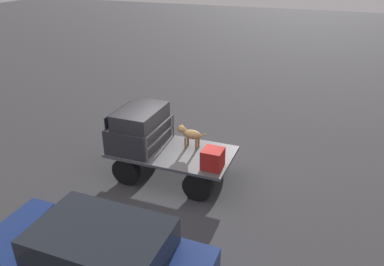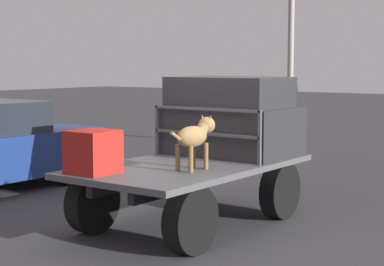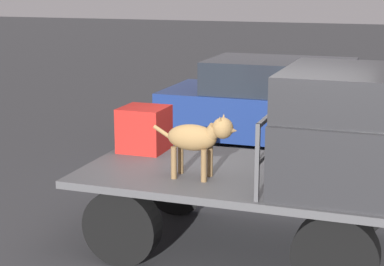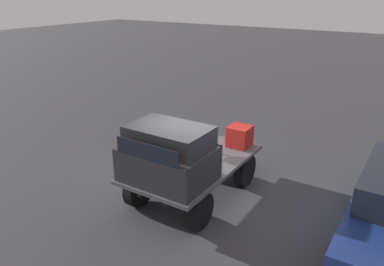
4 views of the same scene
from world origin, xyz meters
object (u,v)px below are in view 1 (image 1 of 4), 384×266
at_px(dog, 189,134).
at_px(parked_sedan, 96,260).
at_px(cargo_crate, 213,159).
at_px(flatbed_truck, 172,158).

bearing_deg(dog, parked_sedan, 97.43).
bearing_deg(dog, cargo_crate, 147.10).
relative_size(dog, cargo_crate, 1.71).
xyz_separation_m(dog, cargo_crate, (-0.99, 0.85, -0.17)).
xyz_separation_m(flatbed_truck, dog, (-0.39, -0.37, 0.69)).
bearing_deg(parked_sedan, cargo_crate, -102.53).
height_order(flatbed_truck, parked_sedan, parked_sedan).
bearing_deg(parked_sedan, flatbed_truck, -83.06).
height_order(flatbed_truck, cargo_crate, cargo_crate).
relative_size(flatbed_truck, cargo_crate, 6.55).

